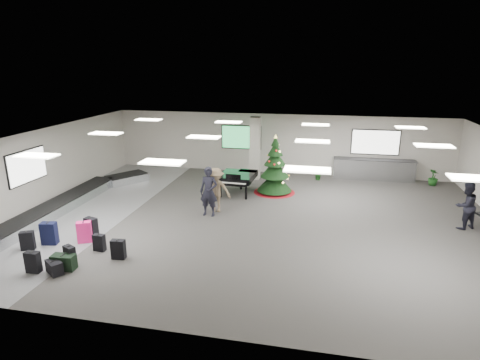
% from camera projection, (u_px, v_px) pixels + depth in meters
% --- Properties ---
extents(ground, '(18.00, 18.00, 0.00)m').
position_uv_depth(ground, '(256.00, 219.00, 15.43)').
color(ground, '#3E3B38').
rests_on(ground, ground).
extents(room_envelope, '(18.02, 14.02, 3.21)m').
position_uv_depth(room_envelope, '(250.00, 156.00, 15.48)').
color(room_envelope, beige).
rests_on(room_envelope, ground).
extents(baggage_carousel, '(2.28, 9.71, 0.43)m').
position_uv_depth(baggage_carousel, '(72.00, 201.00, 16.83)').
color(baggage_carousel, silver).
rests_on(baggage_carousel, ground).
extents(service_counter, '(4.05, 0.65, 1.08)m').
position_uv_depth(service_counter, '(374.00, 169.00, 20.54)').
color(service_counter, silver).
rests_on(service_counter, ground).
extents(suitcase_0, '(0.41, 0.23, 0.65)m').
position_uv_depth(suitcase_0, '(33.00, 262.00, 11.47)').
color(suitcase_0, black).
rests_on(suitcase_0, ground).
extents(suitcase_1, '(0.44, 0.36, 0.62)m').
position_uv_depth(suitcase_1, '(70.00, 256.00, 11.89)').
color(suitcase_1, black).
rests_on(suitcase_1, ground).
extents(pink_suitcase, '(0.53, 0.44, 0.74)m').
position_uv_depth(pink_suitcase, '(84.00, 232.00, 13.40)').
color(pink_suitcase, '#FF217D').
rests_on(pink_suitcase, ground).
extents(suitcase_3, '(0.38, 0.23, 0.57)m').
position_uv_depth(suitcase_3, '(99.00, 243.00, 12.81)').
color(suitcase_3, black).
rests_on(suitcase_3, ground).
extents(navy_suitcase, '(0.54, 0.38, 0.78)m').
position_uv_depth(navy_suitcase, '(49.00, 233.00, 13.24)').
color(navy_suitcase, black).
rests_on(navy_suitcase, ground).
extents(suitcase_5, '(0.47, 0.37, 0.64)m').
position_uv_depth(suitcase_5, '(27.00, 241.00, 12.87)').
color(suitcase_5, black).
rests_on(suitcase_5, ground).
extents(green_duffel, '(0.70, 0.38, 0.47)m').
position_uv_depth(green_duffel, '(64.00, 262.00, 11.67)').
color(green_duffel, black).
rests_on(green_duffel, ground).
extents(suitcase_7, '(0.44, 0.27, 0.63)m').
position_uv_depth(suitcase_7, '(118.00, 249.00, 12.29)').
color(suitcase_7, black).
rests_on(suitcase_7, ground).
extents(suitcase_8, '(0.49, 0.36, 0.67)m').
position_uv_depth(suitcase_8, '(91.00, 227.00, 13.93)').
color(suitcase_8, black).
rests_on(suitcase_8, ground).
extents(black_duffel, '(0.65, 0.59, 0.40)m').
position_uv_depth(black_duffel, '(54.00, 267.00, 11.45)').
color(black_duffel, black).
rests_on(black_duffel, ground).
extents(christmas_tree, '(1.92, 1.92, 2.74)m').
position_uv_depth(christmas_tree, '(275.00, 173.00, 18.41)').
color(christmas_tree, maroon).
rests_on(christmas_tree, ground).
extents(grand_piano, '(1.61, 2.01, 1.11)m').
position_uv_depth(grand_piano, '(237.00, 177.00, 18.22)').
color(grand_piano, black).
rests_on(grand_piano, ground).
extents(traveler_a, '(0.74, 0.51, 1.96)m').
position_uv_depth(traveler_a, '(209.00, 192.00, 15.60)').
color(traveler_a, black).
rests_on(traveler_a, ground).
extents(traveler_b, '(1.26, 0.84, 1.81)m').
position_uv_depth(traveler_b, '(216.00, 190.00, 16.03)').
color(traveler_b, '#7F694E').
rests_on(traveler_b, ground).
extents(traveler_bench, '(1.06, 0.99, 1.75)m').
position_uv_depth(traveler_bench, '(466.00, 206.00, 14.38)').
color(traveler_bench, black).
rests_on(traveler_bench, ground).
extents(potted_plant_left, '(0.51, 0.48, 0.73)m').
position_uv_depth(potted_plant_left, '(319.00, 173.00, 20.56)').
color(potted_plant_left, '#164718').
rests_on(potted_plant_left, ground).
extents(potted_plant_right, '(0.65, 0.65, 0.82)m').
position_uv_depth(potted_plant_right, '(433.00, 177.00, 19.63)').
color(potted_plant_right, '#164718').
rests_on(potted_plant_right, ground).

